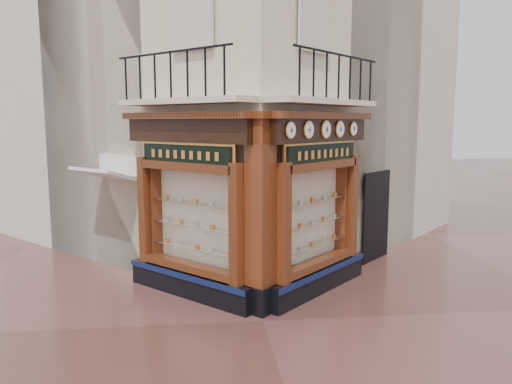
{
  "coord_description": "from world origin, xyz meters",
  "views": [
    {
      "loc": [
        -1.11,
        -9.03,
        3.77
      ],
      "look_at": [
        0.08,
        2.0,
        2.22
      ],
      "focal_mm": 35.0,
      "sensor_mm": 36.0,
      "label": 1
    }
  ],
  "objects": [
    {
      "name": "ground",
      "position": [
        0.0,
        0.0,
        0.0
      ],
      "size": [
        80.0,
        80.0,
        0.0
      ],
      "primitive_type": "plane",
      "color": "#4F2C25",
      "rests_on": "ground"
    },
    {
      "name": "clock_b",
      "position": [
        1.02,
        0.92,
        3.62
      ],
      "size": [
        0.29,
        0.29,
        0.36
      ],
      "rotation": [
        0.0,
        0.0,
        0.79
      ],
      "color": "#CF8E45",
      "rests_on": "ground"
    },
    {
      "name": "clock_c",
      "position": [
        1.5,
        1.4,
        3.62
      ],
      "size": [
        0.31,
        0.31,
        0.38
      ],
      "rotation": [
        0.0,
        0.0,
        0.79
      ],
      "color": "#CF8E45",
      "rests_on": "ground"
    },
    {
      "name": "awning",
      "position": [
        -3.47,
        3.27,
        0.0
      ],
      "size": [
        1.83,
        1.83,
        0.36
      ],
      "primitive_type": null,
      "rotation": [
        0.29,
        0.0,
        2.36
      ],
      "color": "silver",
      "rests_on": "ground"
    },
    {
      "name": "corner_pilaster",
      "position": [
        0.0,
        0.5,
        1.95
      ],
      "size": [
        0.85,
        0.85,
        3.98
      ],
      "rotation": [
        0.0,
        0.0,
        0.79
      ],
      "color": "black",
      "rests_on": "ground"
    },
    {
      "name": "clock_a",
      "position": [
        0.57,
        0.47,
        3.62
      ],
      "size": [
        0.27,
        0.27,
        0.33
      ],
      "rotation": [
        0.0,
        0.0,
        0.79
      ],
      "color": "#CF8E45",
      "rests_on": "ground"
    },
    {
      "name": "shopfront_left",
      "position": [
        -1.41,
        1.57,
        1.98
      ],
      "size": [
        2.86,
        2.86,
        3.98
      ],
      "rotation": [
        0.0,
        0.0,
        2.36
      ],
      "color": "black",
      "rests_on": "ground"
    },
    {
      "name": "clock_d",
      "position": [
        1.92,
        1.81,
        3.62
      ],
      "size": [
        0.3,
        0.3,
        0.37
      ],
      "rotation": [
        0.0,
        0.0,
        0.79
      ],
      "color": "#CF8E45",
      "rests_on": "ground"
    },
    {
      "name": "neighbour_left",
      "position": [
        -2.47,
        8.63,
        5.5
      ],
      "size": [
        11.31,
        11.31,
        11.0
      ],
      "primitive_type": "cube",
      "rotation": [
        0.0,
        0.0,
        0.79
      ],
      "color": "beige",
      "rests_on": "ground"
    },
    {
      "name": "clock_e",
      "position": [
        2.36,
        2.26,
        3.62
      ],
      "size": [
        0.26,
        0.26,
        0.32
      ],
      "rotation": [
        0.0,
        0.0,
        0.79
      ],
      "color": "#CF8E45",
      "rests_on": "ground"
    },
    {
      "name": "neighbour_right",
      "position": [
        2.47,
        8.63,
        5.5
      ],
      "size": [
        11.31,
        11.31,
        11.0
      ],
      "primitive_type": "cube",
      "rotation": [
        0.0,
        0.0,
        0.79
      ],
      "color": "beige",
      "rests_on": "ground"
    },
    {
      "name": "signboard_left",
      "position": [
        -1.46,
        1.51,
        3.1
      ],
      "size": [
        2.01,
        2.01,
        0.54
      ],
      "rotation": [
        0.0,
        0.0,
        2.36
      ],
      "color": "gold",
      "rests_on": "ground"
    },
    {
      "name": "shopfront_right",
      "position": [
        1.41,
        1.57,
        1.98
      ],
      "size": [
        2.86,
        2.86,
        3.98
      ],
      "rotation": [
        0.0,
        0.0,
        0.79
      ],
      "color": "black",
      "rests_on": "ground"
    },
    {
      "name": "main_building",
      "position": [
        0.0,
        6.16,
        6.0
      ],
      "size": [
        11.31,
        11.31,
        12.0
      ],
      "primitive_type": "cube",
      "rotation": [
        0.0,
        0.0,
        0.79
      ],
      "color": "beige",
      "rests_on": "ground"
    },
    {
      "name": "balcony",
      "position": [
        0.0,
        1.49,
        4.22
      ],
      "size": [
        5.94,
        2.97,
        1.03
      ],
      "color": "beige",
      "rests_on": "ground"
    },
    {
      "name": "signboard_right",
      "position": [
        1.46,
        1.51,
        3.1
      ],
      "size": [
        2.06,
        2.06,
        0.55
      ],
      "rotation": [
        0.0,
        0.0,
        0.79
      ],
      "color": "gold",
      "rests_on": "ground"
    }
  ]
}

